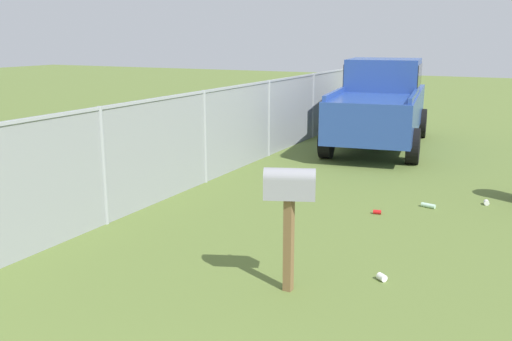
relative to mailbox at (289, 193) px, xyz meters
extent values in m
cube|color=brown|center=(0.00, 0.00, -0.56)|extent=(0.09, 0.09, 1.01)
cube|color=gray|center=(0.00, 0.00, 0.05)|extent=(0.38, 0.56, 0.22)
cylinder|color=gray|center=(0.00, 0.00, 0.16)|extent=(0.38, 0.56, 0.20)
cube|color=red|center=(0.11, 0.00, 0.12)|extent=(0.02, 0.04, 0.18)
cube|color=#284793|center=(8.41, 1.31, -0.19)|extent=(5.41, 2.58, 0.90)
cube|color=#284793|center=(9.03, 1.40, 0.64)|extent=(2.00, 1.94, 0.76)
cube|color=black|center=(9.03, 1.40, 0.64)|extent=(1.95, 1.97, 0.53)
cube|color=#284793|center=(7.16, 1.98, 0.32)|extent=(2.68, 0.47, 0.12)
cube|color=#284793|center=(7.41, 0.30, 0.32)|extent=(2.68, 0.47, 0.12)
cylinder|color=black|center=(9.97, 2.47, -0.69)|extent=(0.79, 0.37, 0.76)
cylinder|color=black|center=(10.24, 0.65, -0.69)|extent=(0.79, 0.37, 0.76)
cylinder|color=black|center=(6.58, 1.97, -0.69)|extent=(0.79, 0.37, 0.76)
cylinder|color=black|center=(6.85, 0.14, -0.69)|extent=(0.79, 0.37, 0.76)
cylinder|color=#9EA3A8|center=(0.84, 3.22, -0.22)|extent=(0.07, 0.07, 1.70)
cylinder|color=#9EA3A8|center=(3.53, 3.22, -0.22)|extent=(0.07, 0.07, 1.70)
cylinder|color=#9EA3A8|center=(6.22, 3.22, -0.22)|extent=(0.07, 0.07, 1.70)
cylinder|color=#9EA3A8|center=(8.91, 3.22, -0.22)|extent=(0.07, 0.07, 1.70)
cylinder|color=#9EA3A8|center=(11.60, 3.22, -0.22)|extent=(0.07, 0.07, 1.70)
cylinder|color=#9EA3A8|center=(14.29, 3.22, -0.22)|extent=(0.07, 0.07, 1.70)
cube|color=#9EA3A8|center=(4.88, 3.22, 0.60)|extent=(18.83, 0.04, 0.04)
cube|color=gray|center=(4.88, 3.22, -0.22)|extent=(18.83, 0.01, 1.70)
cylinder|color=white|center=(4.31, -1.57, -1.03)|extent=(0.12, 0.10, 0.08)
cylinder|color=red|center=(3.05, -0.13, -1.04)|extent=(0.09, 0.13, 0.07)
cylinder|color=white|center=(0.69, -0.83, -1.03)|extent=(0.12, 0.13, 0.08)
cylinder|color=#B2D8BF|center=(3.74, -0.76, -1.03)|extent=(0.12, 0.23, 0.07)
camera|label=1|loc=(-5.17, -2.23, 1.56)|focal=40.07mm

